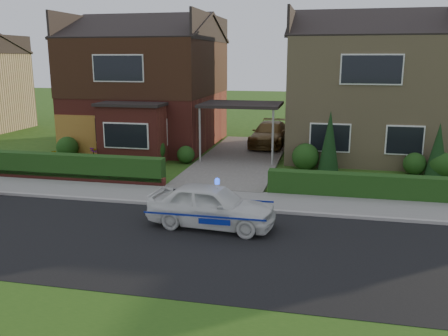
# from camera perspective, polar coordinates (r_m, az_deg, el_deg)

# --- Properties ---
(ground) EXTENTS (120.00, 120.00, 0.00)m
(ground) POSITION_cam_1_polar(r_m,az_deg,el_deg) (13.11, -6.64, -8.87)
(ground) COLOR #234B14
(ground) RESTS_ON ground
(road) EXTENTS (60.00, 6.00, 0.02)m
(road) POSITION_cam_1_polar(r_m,az_deg,el_deg) (13.11, -6.64, -8.87)
(road) COLOR black
(road) RESTS_ON ground
(kerb) EXTENTS (60.00, 0.16, 0.12)m
(kerb) POSITION_cam_1_polar(r_m,az_deg,el_deg) (15.83, -3.09, -4.65)
(kerb) COLOR #9E9993
(kerb) RESTS_ON ground
(sidewalk) EXTENTS (60.00, 2.00, 0.10)m
(sidewalk) POSITION_cam_1_polar(r_m,az_deg,el_deg) (16.80, -2.15, -3.62)
(sidewalk) COLOR slate
(sidewalk) RESTS_ON ground
(driveway) EXTENTS (3.80, 12.00, 0.12)m
(driveway) POSITION_cam_1_polar(r_m,az_deg,el_deg) (23.34, 2.05, 1.18)
(driveway) COLOR #666059
(driveway) RESTS_ON ground
(house_left) EXTENTS (7.50, 9.53, 7.25)m
(house_left) POSITION_cam_1_polar(r_m,az_deg,el_deg) (27.23, -9.04, 10.71)
(house_left) COLOR maroon
(house_left) RESTS_ON ground
(house_right) EXTENTS (7.50, 8.06, 7.25)m
(house_right) POSITION_cam_1_polar(r_m,az_deg,el_deg) (25.56, 16.46, 9.86)
(house_right) COLOR tan
(house_right) RESTS_ON ground
(carport_link) EXTENTS (3.80, 3.00, 2.77)m
(carport_link) POSITION_cam_1_polar(r_m,az_deg,el_deg) (22.90, 2.08, 7.53)
(carport_link) COLOR black
(carport_link) RESTS_ON ground
(garage_door) EXTENTS (2.20, 0.10, 2.10)m
(garage_door) POSITION_cam_1_polar(r_m,az_deg,el_deg) (25.00, -17.37, 3.70)
(garage_door) COLOR brown
(garage_door) RESTS_ON ground
(dwarf_wall) EXTENTS (7.70, 0.25, 0.36)m
(dwarf_wall) POSITION_cam_1_polar(r_m,az_deg,el_deg) (20.00, -17.59, -1.11)
(dwarf_wall) COLOR maroon
(dwarf_wall) RESTS_ON ground
(hedge_left) EXTENTS (7.50, 0.55, 0.90)m
(hedge_left) POSITION_cam_1_polar(r_m,az_deg,el_deg) (20.17, -17.34, -1.51)
(hedge_left) COLOR #133B13
(hedge_left) RESTS_ON ground
(hedge_right) EXTENTS (7.50, 0.55, 0.80)m
(hedge_right) POSITION_cam_1_polar(r_m,az_deg,el_deg) (17.61, 17.56, -3.62)
(hedge_right) COLOR #133B13
(hedge_right) RESTS_ON ground
(shrub_left_far) EXTENTS (1.08, 1.08, 1.08)m
(shrub_left_far) POSITION_cam_1_polar(r_m,az_deg,el_deg) (24.81, -18.32, 2.37)
(shrub_left_far) COLOR #133B13
(shrub_left_far) RESTS_ON ground
(shrub_left_mid) EXTENTS (1.32, 1.32, 1.32)m
(shrub_left_mid) POSITION_cam_1_polar(r_m,az_deg,el_deg) (22.67, -8.72, 2.23)
(shrub_left_mid) COLOR #133B13
(shrub_left_mid) RESTS_ON ground
(shrub_left_near) EXTENTS (0.84, 0.84, 0.84)m
(shrub_left_near) POSITION_cam_1_polar(r_m,az_deg,el_deg) (22.48, -4.62, 1.62)
(shrub_left_near) COLOR #133B13
(shrub_left_near) RESTS_ON ground
(shrub_right_near) EXTENTS (1.20, 1.20, 1.20)m
(shrub_right_near) POSITION_cam_1_polar(r_m,az_deg,el_deg) (21.33, 9.78, 1.34)
(shrub_right_near) COLOR #133B13
(shrub_right_near) RESTS_ON ground
(shrub_right_mid) EXTENTS (0.96, 0.96, 0.96)m
(shrub_right_mid) POSITION_cam_1_polar(r_m,az_deg,el_deg) (21.77, 21.96, 0.48)
(shrub_right_mid) COLOR #133B13
(shrub_right_mid) RESTS_ON ground
(shrub_right_far) EXTENTS (1.08, 1.08, 1.08)m
(shrub_right_far) POSITION_cam_1_polar(r_m,az_deg,el_deg) (21.66, 24.70, 0.33)
(shrub_right_far) COLOR #133B13
(shrub_right_far) RESTS_ON ground
(conifer_a) EXTENTS (0.90, 0.90, 2.60)m
(conifer_a) POSITION_cam_1_polar(r_m,az_deg,el_deg) (20.99, 12.56, 2.97)
(conifer_a) COLOR black
(conifer_a) RESTS_ON ground
(conifer_b) EXTENTS (0.90, 0.90, 2.20)m
(conifer_b) POSITION_cam_1_polar(r_m,az_deg,el_deg) (21.52, 24.32, 1.81)
(conifer_b) COLOR black
(conifer_b) RESTS_ON ground
(police_car) EXTENTS (3.48, 3.91, 1.45)m
(police_car) POSITION_cam_1_polar(r_m,az_deg,el_deg) (13.96, -1.52, -4.57)
(police_car) COLOR white
(police_car) RESTS_ON ground
(driveway_car) EXTENTS (2.06, 4.54, 1.29)m
(driveway_car) POSITION_cam_1_polar(r_m,az_deg,el_deg) (26.48, 5.55, 4.11)
(driveway_car) COLOR brown
(driveway_car) RESTS_ON driveway
(potted_plant_a) EXTENTS (0.39, 0.30, 0.67)m
(potted_plant_a) POSITION_cam_1_polar(r_m,az_deg,el_deg) (22.26, -23.90, 0.19)
(potted_plant_a) COLOR gray
(potted_plant_a) RESTS_ON ground
(potted_plant_b) EXTENTS (0.46, 0.41, 0.71)m
(potted_plant_b) POSITION_cam_1_polar(r_m,az_deg,el_deg) (23.29, -19.88, 1.11)
(potted_plant_b) COLOR gray
(potted_plant_b) RESTS_ON ground
(potted_plant_c) EXTENTS (0.45, 0.45, 0.79)m
(potted_plant_c) POSITION_cam_1_polar(r_m,az_deg,el_deg) (22.93, -15.40, 1.36)
(potted_plant_c) COLOR gray
(potted_plant_c) RESTS_ON ground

